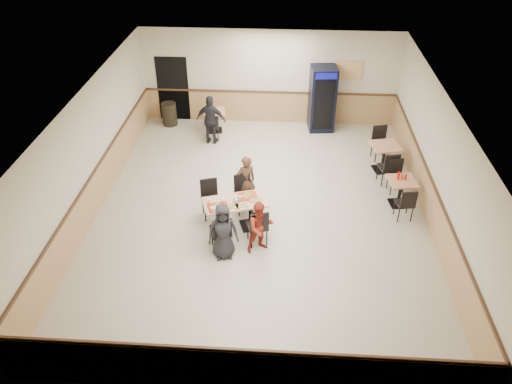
# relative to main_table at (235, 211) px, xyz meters

# --- Properties ---
(ground) EXTENTS (10.00, 10.00, 0.00)m
(ground) POSITION_rel_main_table_xyz_m (0.54, 0.70, -0.51)
(ground) COLOR beige
(ground) RESTS_ON ground
(room_shell) EXTENTS (10.00, 10.00, 10.00)m
(room_shell) POSITION_rel_main_table_xyz_m (2.32, 3.25, 0.07)
(room_shell) COLOR silver
(room_shell) RESTS_ON ground
(main_table) EXTENTS (1.59, 1.13, 0.77)m
(main_table) POSITION_rel_main_table_xyz_m (0.00, 0.00, 0.00)
(main_table) COLOR black
(main_table) RESTS_ON ground
(main_chairs) EXTENTS (1.74, 2.00, 0.97)m
(main_chairs) POSITION_rel_main_table_xyz_m (-0.05, -0.02, -0.02)
(main_chairs) COLOR black
(main_chairs) RESTS_ON ground
(diner_woman_left) EXTENTS (0.73, 0.56, 1.34)m
(diner_woman_left) POSITION_rel_main_table_xyz_m (-0.16, -0.97, 0.16)
(diner_woman_left) COLOR black
(diner_woman_left) RESTS_ON ground
(diner_woman_right) EXTENTS (0.76, 0.70, 1.25)m
(diner_woman_right) POSITION_rel_main_table_xyz_m (0.62, -0.71, 0.11)
(diner_woman_right) COLOR maroon
(diner_woman_right) RESTS_ON ground
(diner_man_opposite) EXTENTS (0.60, 0.52, 1.39)m
(diner_man_opposite) POSITION_rel_main_table_xyz_m (0.16, 0.97, 0.18)
(diner_man_opposite) COLOR #523423
(diner_man_opposite) RESTS_ON ground
(lone_diner) EXTENTS (0.92, 0.46, 1.51)m
(lone_diner) POSITION_rel_main_table_xyz_m (-1.13, 4.12, 0.24)
(lone_diner) COLOR black
(lone_diner) RESTS_ON ground
(tabletop_clutter) EXTENTS (1.24, 0.93, 0.12)m
(tabletop_clutter) POSITION_rel_main_table_xyz_m (-0.05, -0.07, 0.28)
(tabletop_clutter) COLOR #AC240B
(tabletop_clutter) RESTS_ON main_table
(side_table_near) EXTENTS (0.75, 0.75, 0.71)m
(side_table_near) POSITION_rel_main_table_xyz_m (3.97, 1.23, -0.04)
(side_table_near) COLOR black
(side_table_near) RESTS_ON ground
(side_table_near_chair_south) EXTENTS (0.47, 0.47, 0.90)m
(side_table_near_chair_south) POSITION_rel_main_table_xyz_m (3.97, 0.67, -0.06)
(side_table_near_chair_south) COLOR black
(side_table_near_chair_south) RESTS_ON ground
(side_table_near_chair_north) EXTENTS (0.47, 0.47, 0.90)m
(side_table_near_chair_north) POSITION_rel_main_table_xyz_m (3.97, 1.80, -0.06)
(side_table_near_chair_north) COLOR black
(side_table_near_chair_north) RESTS_ON ground
(side_table_far) EXTENTS (0.87, 0.87, 0.78)m
(side_table_far) POSITION_rel_main_table_xyz_m (3.80, 2.85, 0.01)
(side_table_far) COLOR black
(side_table_far) RESTS_ON ground
(side_table_far_chair_south) EXTENTS (0.55, 0.55, 0.99)m
(side_table_far_chair_south) POSITION_rel_main_table_xyz_m (3.80, 2.22, -0.02)
(side_table_far_chair_south) COLOR black
(side_table_far_chair_south) RESTS_ON ground
(side_table_far_chair_north) EXTENTS (0.55, 0.55, 0.99)m
(side_table_far_chair_north) POSITION_rel_main_table_xyz_m (3.80, 3.48, -0.02)
(side_table_far_chair_north) COLOR black
(side_table_far_chair_north) RESTS_ON ground
(condiment_caddy) EXTENTS (0.23, 0.06, 0.20)m
(condiment_caddy) POSITION_rel_main_table_xyz_m (3.94, 1.28, 0.29)
(condiment_caddy) COLOR red
(condiment_caddy) RESTS_ON side_table_near
(back_table) EXTENTS (0.73, 0.73, 0.69)m
(back_table) POSITION_rel_main_table_xyz_m (-1.13, 4.90, -0.05)
(back_table) COLOR black
(back_table) RESTS_ON ground
(back_table_chair_lone) EXTENTS (0.46, 0.46, 0.87)m
(back_table_chair_lone) POSITION_rel_main_table_xyz_m (-1.13, 4.35, -0.07)
(back_table_chair_lone) COLOR black
(back_table_chair_lone) RESTS_ON ground
(pepsi_cooler) EXTENTS (0.84, 0.85, 2.02)m
(pepsi_cooler) POSITION_rel_main_table_xyz_m (2.19, 5.29, 0.50)
(pepsi_cooler) COLOR black
(pepsi_cooler) RESTS_ON ground
(trash_bin) EXTENTS (0.47, 0.47, 0.74)m
(trash_bin) POSITION_rel_main_table_xyz_m (-2.65, 5.25, -0.14)
(trash_bin) COLOR black
(trash_bin) RESTS_ON ground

